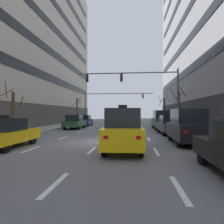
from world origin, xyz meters
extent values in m
plane|color=slate|center=(0.00, 0.00, 0.00)|extent=(120.00, 120.00, 0.00)
cube|color=silver|center=(-3.32, -3.00, 0.00)|extent=(0.16, 2.00, 0.01)
cube|color=silver|center=(-3.32, 2.00, 0.00)|extent=(0.16, 2.00, 0.01)
cube|color=silver|center=(-3.32, 7.00, 0.00)|extent=(0.16, 2.00, 0.01)
cube|color=silver|center=(-3.32, 12.00, 0.00)|extent=(0.16, 2.00, 0.01)
cube|color=silver|center=(-3.32, 17.00, 0.00)|extent=(0.16, 2.00, 0.01)
cube|color=silver|center=(-3.32, 22.00, 0.00)|extent=(0.16, 2.00, 0.01)
cube|color=silver|center=(-3.32, 27.00, 0.00)|extent=(0.16, 2.00, 0.01)
cube|color=silver|center=(-3.32, 32.00, 0.00)|extent=(0.16, 2.00, 0.01)
cube|color=silver|center=(0.00, -8.00, 0.00)|extent=(0.16, 2.00, 0.01)
cube|color=silver|center=(0.00, -3.00, 0.00)|extent=(0.16, 2.00, 0.01)
cube|color=silver|center=(0.00, 2.00, 0.00)|extent=(0.16, 2.00, 0.01)
cube|color=silver|center=(0.00, 7.00, 0.00)|extent=(0.16, 2.00, 0.01)
cube|color=silver|center=(0.00, 12.00, 0.00)|extent=(0.16, 2.00, 0.01)
cube|color=silver|center=(0.00, 17.00, 0.00)|extent=(0.16, 2.00, 0.01)
cube|color=silver|center=(0.00, 22.00, 0.00)|extent=(0.16, 2.00, 0.01)
cube|color=silver|center=(0.00, 27.00, 0.00)|extent=(0.16, 2.00, 0.01)
cube|color=silver|center=(0.00, 32.00, 0.00)|extent=(0.16, 2.00, 0.01)
cube|color=silver|center=(3.32, -8.00, 0.00)|extent=(0.16, 2.00, 0.01)
cube|color=silver|center=(3.32, -3.00, 0.00)|extent=(0.16, 2.00, 0.01)
cube|color=silver|center=(3.32, 2.00, 0.00)|extent=(0.16, 2.00, 0.01)
cube|color=silver|center=(3.32, 7.00, 0.00)|extent=(0.16, 2.00, 0.01)
cube|color=silver|center=(3.32, 12.00, 0.00)|extent=(0.16, 2.00, 0.01)
cube|color=silver|center=(3.32, 17.00, 0.00)|extent=(0.16, 2.00, 0.01)
cube|color=silver|center=(3.32, 22.00, 0.00)|extent=(0.16, 2.00, 0.01)
cube|color=silver|center=(3.32, 27.00, 0.00)|extent=(0.16, 2.00, 0.01)
cube|color=silver|center=(3.32, 32.00, 0.00)|extent=(0.16, 2.00, 0.01)
cylinder|color=black|center=(-5.81, 12.10, 0.34)|extent=(0.24, 0.69, 0.69)
cylinder|color=black|center=(-4.15, 12.13, 0.34)|extent=(0.24, 0.69, 0.69)
cylinder|color=black|center=(-5.75, 9.29, 0.34)|extent=(0.24, 0.69, 0.69)
cylinder|color=black|center=(-4.09, 9.33, 0.34)|extent=(0.24, 0.69, 0.69)
cube|color=#1E512D|center=(-4.95, 10.71, 0.68)|extent=(2.01, 4.61, 0.67)
cube|color=black|center=(-4.94, 10.51, 1.36)|extent=(1.70, 2.01, 0.71)
cube|color=white|center=(-5.66, 12.95, 0.79)|extent=(0.21, 0.09, 0.15)
cube|color=red|center=(-5.57, 8.45, 0.79)|extent=(0.21, 0.09, 0.15)
cube|color=white|center=(-4.33, 12.97, 0.79)|extent=(0.21, 0.09, 0.15)
cube|color=red|center=(-4.23, 8.48, 0.79)|extent=(0.21, 0.09, 0.15)
cylinder|color=black|center=(-5.93, 18.03, 0.32)|extent=(0.23, 0.65, 0.65)
cylinder|color=black|center=(-4.35, 18.06, 0.32)|extent=(0.23, 0.65, 0.65)
cylinder|color=black|center=(-5.88, 15.38, 0.32)|extent=(0.23, 0.65, 0.65)
cylinder|color=black|center=(-4.30, 15.40, 0.32)|extent=(0.23, 0.65, 0.65)
cube|color=navy|center=(-5.11, 16.72, 0.64)|extent=(1.89, 4.36, 0.63)
cube|color=black|center=(-5.11, 16.52, 1.29)|extent=(1.61, 1.90, 0.67)
cube|color=white|center=(-5.79, 18.83, 0.75)|extent=(0.20, 0.08, 0.14)
cube|color=red|center=(-5.71, 14.58, 0.75)|extent=(0.20, 0.08, 0.14)
cube|color=white|center=(-4.52, 18.85, 0.75)|extent=(0.20, 0.08, 0.14)
cube|color=red|center=(-4.44, 14.61, 0.75)|extent=(0.20, 0.08, 0.14)
cylinder|color=black|center=(-5.73, -1.34, 0.33)|extent=(0.23, 0.67, 0.66)
cylinder|color=black|center=(-4.12, -1.33, 0.33)|extent=(0.23, 0.67, 0.66)
cylinder|color=black|center=(-4.10, -4.05, 0.33)|extent=(0.23, 0.67, 0.66)
cube|color=yellow|center=(-4.91, -2.69, 0.65)|extent=(1.88, 4.44, 0.64)
cube|color=black|center=(-4.91, -2.89, 1.32)|extent=(1.62, 1.92, 0.68)
cube|color=white|center=(-5.58, -0.52, 0.77)|extent=(0.20, 0.08, 0.14)
cube|color=white|center=(-4.28, -0.51, 0.77)|extent=(0.20, 0.08, 0.14)
cube|color=black|center=(-4.91, -2.89, 1.75)|extent=(0.44, 0.20, 0.18)
cylinder|color=black|center=(0.75, -1.60, 0.34)|extent=(0.25, 0.69, 0.68)
cylinder|color=black|center=(2.39, -1.54, 0.34)|extent=(0.25, 0.69, 0.68)
cylinder|color=black|center=(0.85, -4.38, 0.34)|extent=(0.25, 0.69, 0.68)
cylinder|color=black|center=(2.49, -4.32, 0.34)|extent=(0.25, 0.69, 0.68)
cube|color=yellow|center=(1.62, -2.96, 0.80)|extent=(2.06, 4.60, 0.93)
cube|color=black|center=(1.62, -2.96, 1.73)|extent=(1.74, 2.73, 0.93)
cube|color=white|center=(0.88, -0.76, 0.97)|extent=(0.21, 0.09, 0.14)
cube|color=red|center=(1.04, -5.20, 0.97)|extent=(0.21, 0.09, 0.14)
cube|color=white|center=(2.20, -0.71, 0.97)|extent=(0.21, 0.09, 0.14)
cube|color=red|center=(2.36, -5.16, 0.97)|extent=(0.21, 0.09, 0.14)
cube|color=black|center=(1.62, -2.96, 2.29)|extent=(0.46, 0.22, 0.19)
cylinder|color=black|center=(4.78, -5.39, 0.34)|extent=(0.24, 0.69, 0.69)
cube|color=white|center=(4.95, -4.55, 0.79)|extent=(0.21, 0.09, 0.15)
cylinder|color=black|center=(4.78, 1.20, 0.34)|extent=(0.24, 0.69, 0.69)
cylinder|color=black|center=(6.45, 1.18, 0.34)|extent=(0.24, 0.69, 0.69)
cylinder|color=black|center=(4.75, -1.62, 0.34)|extent=(0.24, 0.69, 0.69)
cylinder|color=black|center=(6.42, -1.64, 0.34)|extent=(0.24, 0.69, 0.69)
cube|color=black|center=(5.60, -0.22, 0.81)|extent=(1.97, 4.61, 0.94)
cube|color=black|center=(5.60, -0.22, 1.75)|extent=(1.70, 2.73, 0.94)
cube|color=white|center=(4.95, 2.04, 0.98)|extent=(0.21, 0.09, 0.15)
cube|color=red|center=(4.90, -2.47, 0.98)|extent=(0.21, 0.09, 0.15)
cube|color=white|center=(6.29, 2.03, 0.98)|extent=(0.21, 0.09, 0.15)
cube|color=red|center=(6.24, -2.48, 0.98)|extent=(0.21, 0.09, 0.15)
cylinder|color=black|center=(4.72, 7.05, 0.35)|extent=(0.25, 0.70, 0.70)
cylinder|color=black|center=(6.41, 7.09, 0.35)|extent=(0.25, 0.70, 0.70)
cylinder|color=black|center=(4.79, 4.20, 0.35)|extent=(0.25, 0.70, 0.70)
cylinder|color=black|center=(6.47, 4.24, 0.35)|extent=(0.25, 0.70, 0.70)
cube|color=#474C51|center=(5.60, 5.64, 0.69)|extent=(2.05, 4.69, 0.68)
cube|color=black|center=(5.60, 5.43, 1.38)|extent=(1.74, 2.04, 0.72)
cube|color=white|center=(4.86, 7.91, 0.80)|extent=(0.21, 0.09, 0.15)
cube|color=red|center=(4.97, 3.34, 0.80)|extent=(0.21, 0.09, 0.15)
cube|color=white|center=(6.22, 7.94, 0.80)|extent=(0.21, 0.09, 0.15)
cube|color=red|center=(6.33, 3.38, 0.80)|extent=(0.21, 0.09, 0.15)
cylinder|color=black|center=(4.74, 12.57, 0.35)|extent=(0.24, 0.70, 0.70)
cylinder|color=black|center=(6.43, 12.58, 0.35)|extent=(0.24, 0.70, 0.70)
cylinder|color=black|center=(4.76, 9.71, 0.35)|extent=(0.24, 0.70, 0.70)
cylinder|color=black|center=(6.45, 9.72, 0.35)|extent=(0.24, 0.70, 0.70)
cube|color=#1E512D|center=(5.60, 11.15, 0.83)|extent=(1.98, 4.67, 0.95)
cube|color=black|center=(5.60, 11.15, 1.78)|extent=(1.71, 2.76, 0.95)
cube|color=white|center=(4.90, 13.43, 0.99)|extent=(0.21, 0.09, 0.15)
cube|color=red|center=(4.93, 8.85, 0.99)|extent=(0.21, 0.09, 0.15)
cube|color=white|center=(6.26, 13.44, 0.99)|extent=(0.21, 0.09, 0.15)
cube|color=red|center=(6.29, 8.86, 0.99)|extent=(0.21, 0.09, 0.15)
cylinder|color=#4C4C51|center=(7.05, 9.01, 3.45)|extent=(0.18, 0.18, 6.63)
cylinder|color=#4C4C51|center=(1.46, 9.01, 6.40)|extent=(11.17, 0.12, 0.12)
cube|color=black|center=(0.90, 9.01, 5.88)|extent=(0.28, 0.24, 0.84)
sphere|color=red|center=(0.90, 8.87, 6.14)|extent=(0.17, 0.17, 0.17)
sphere|color=#523505|center=(0.90, 8.87, 5.88)|extent=(0.17, 0.17, 0.17)
sphere|color=#073E10|center=(0.90, 8.87, 5.62)|extent=(0.17, 0.17, 0.17)
cube|color=black|center=(-3.01, 9.01, 5.88)|extent=(0.28, 0.24, 0.84)
sphere|color=red|center=(-3.01, 8.87, 6.14)|extent=(0.17, 0.17, 0.17)
sphere|color=#523505|center=(-3.01, 8.87, 5.88)|extent=(0.17, 0.17, 0.17)
sphere|color=#073E10|center=(-3.01, 8.87, 5.62)|extent=(0.17, 0.17, 0.17)
cylinder|color=#4C4C51|center=(-7.05, 25.21, 3.16)|extent=(0.18, 0.18, 6.04)
cylinder|color=#4C4C51|center=(-0.49, 25.21, 5.68)|extent=(13.12, 0.12, 0.12)
cube|color=black|center=(4.10, 25.21, 5.16)|extent=(0.28, 0.24, 0.84)
sphere|color=red|center=(4.10, 25.07, 5.42)|extent=(0.17, 0.17, 0.17)
sphere|color=#523505|center=(4.10, 25.07, 5.16)|extent=(0.17, 0.17, 0.17)
sphere|color=#073E10|center=(4.10, 25.07, 4.90)|extent=(0.17, 0.17, 0.17)
cylinder|color=#4C3823|center=(8.01, 24.40, 2.41)|extent=(0.31, 0.31, 4.54)
cylinder|color=#42301E|center=(8.53, 24.03, 4.67)|extent=(0.83, 1.12, 1.50)
cylinder|color=#42301E|center=(7.51, 24.64, 4.42)|extent=(0.58, 1.07, 1.05)
cylinder|color=#42301E|center=(7.10, 24.35, 4.59)|extent=(0.17, 1.86, 1.17)
cylinder|color=#42301E|center=(7.41, 24.90, 3.85)|extent=(1.09, 1.28, 1.16)
cylinder|color=#4C3823|center=(-8.01, 22.63, 2.41)|extent=(0.29, 0.29, 4.54)
cylinder|color=#42301E|center=(-7.47, 22.81, 4.41)|extent=(0.44, 1.15, 1.17)
cylinder|color=#42301E|center=(-8.63, 22.87, 3.56)|extent=(0.55, 1.30, 0.84)
cylinder|color=#42301E|center=(-7.63, 22.66, 4.09)|extent=(0.12, 0.83, 1.01)
cylinder|color=#4C3823|center=(8.01, 12.97, 2.41)|extent=(0.29, 0.29, 4.55)
cylinder|color=#42301E|center=(7.52, 12.82, 4.01)|extent=(0.37, 1.04, 0.68)
cylinder|color=#42301E|center=(8.13, 13.48, 4.13)|extent=(1.08, 0.32, 0.84)
cylinder|color=#42301E|center=(7.16, 12.81, 4.68)|extent=(0.39, 1.74, 1.14)
cylinder|color=#42301E|center=(8.19, 12.40, 4.89)|extent=(1.20, 0.44, 1.68)
cylinder|color=#4C3823|center=(-8.01, 2.80, 1.94)|extent=(0.28, 0.28, 3.60)
cylinder|color=#42301E|center=(-8.43, 2.44, 3.93)|extent=(0.80, 0.92, 1.55)
cylinder|color=#42301E|center=(-8.67, 2.98, 3.73)|extent=(0.43, 1.38, 0.82)
cylinder|color=#42301E|center=(-7.54, 3.24, 2.90)|extent=(0.95, 1.01, 0.85)
cylinder|color=#383D59|center=(7.66, 17.81, 0.54)|extent=(0.13, 0.13, 0.79)
cylinder|color=#383D59|center=(7.81, 17.73, 0.54)|extent=(0.13, 0.13, 0.79)
cube|color=maroon|center=(7.74, 17.77, 1.21)|extent=(0.39, 0.34, 0.56)
sphere|color=#9E704C|center=(7.74, 17.77, 1.60)|extent=(0.20, 0.20, 0.20)
cylinder|color=maroon|center=(7.54, 17.88, 1.24)|extent=(0.09, 0.09, 0.51)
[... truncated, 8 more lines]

